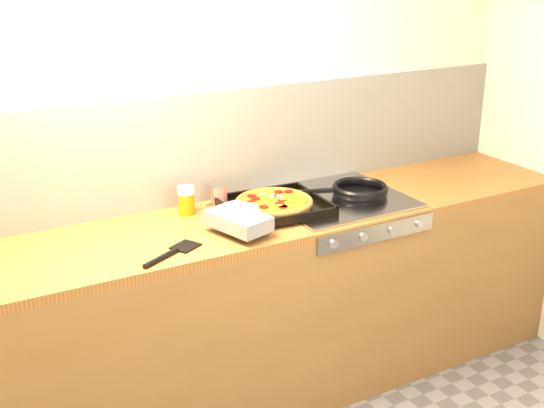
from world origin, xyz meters
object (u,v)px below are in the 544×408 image
frying_pan (359,191)px  juice_glass (186,200)px  tomato_can (219,195)px  pizza_on_tray (264,207)px

frying_pan → juice_glass: juice_glass is taller
frying_pan → tomato_can: (-0.60, 0.22, 0.01)m
frying_pan → tomato_can: size_ratio=4.45×
juice_glass → pizza_on_tray: bearing=-36.1°
frying_pan → juice_glass: size_ratio=3.66×
tomato_can → frying_pan: bearing=-19.8°
pizza_on_tray → juice_glass: 0.34m
tomato_can → pizza_on_tray: bearing=-63.6°
tomato_can → juice_glass: 0.17m
pizza_on_tray → juice_glass: bearing=143.9°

